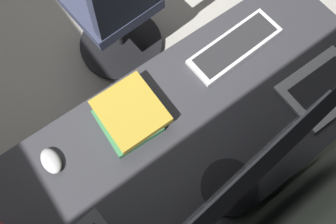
# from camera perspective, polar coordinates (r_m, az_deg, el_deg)

# --- Properties ---
(desk) EXTENTS (1.82, 0.69, 0.73)m
(desk) POSITION_cam_1_polar(r_m,az_deg,el_deg) (1.22, 1.41, -6.59)
(desk) COLOR #38383D
(desk) RESTS_ON ground
(drawer_pedestal) EXTENTS (0.40, 0.51, 0.69)m
(drawer_pedestal) POSITION_cam_1_polar(r_m,az_deg,el_deg) (1.56, 8.39, -5.25)
(drawer_pedestal) COLOR #38383D
(drawer_pedestal) RESTS_ON ground
(monitor_primary) EXTENTS (0.54, 0.20, 0.46)m
(monitor_primary) POSITION_cam_1_polar(r_m,az_deg,el_deg) (0.88, 14.32, -11.23)
(monitor_primary) COLOR black
(monitor_primary) RESTS_ON desk
(keyboard_main) EXTENTS (0.42, 0.15, 0.02)m
(keyboard_main) POSITION_cam_1_polar(r_m,az_deg,el_deg) (1.33, 12.34, 11.96)
(keyboard_main) COLOR silver
(keyboard_main) RESTS_ON desk
(mouse_main) EXTENTS (0.06, 0.10, 0.03)m
(mouse_main) POSITION_cam_1_polar(r_m,az_deg,el_deg) (1.19, -20.95, -8.51)
(mouse_main) COLOR silver
(mouse_main) RESTS_ON desk
(book_stack_near) EXTENTS (0.24, 0.24, 0.07)m
(book_stack_near) POSITION_cam_1_polar(r_m,az_deg,el_deg) (1.15, -7.22, -0.66)
(book_stack_near) COLOR #3D8456
(book_stack_near) RESTS_ON desk
(office_chair) EXTENTS (0.56, 0.57, 0.97)m
(office_chair) POSITION_cam_1_polar(r_m,az_deg,el_deg) (1.80, -9.22, 18.30)
(office_chair) COLOR #383D56
(office_chair) RESTS_ON ground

